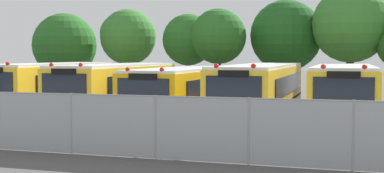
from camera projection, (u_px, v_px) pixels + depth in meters
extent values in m
plane|color=#514F4C|center=(223.00, 122.00, 22.98)|extent=(160.00, 160.00, 0.00)
cube|color=yellow|center=(52.00, 87.00, 25.27)|extent=(2.57, 9.27, 2.19)
cube|color=white|center=(52.00, 64.00, 25.20)|extent=(2.52, 9.09, 0.12)
cube|color=black|center=(77.00, 80.00, 25.19)|extent=(0.10, 7.22, 0.79)
cube|color=black|center=(33.00, 80.00, 25.88)|extent=(0.10, 7.22, 0.79)
cube|color=black|center=(52.00, 96.00, 25.29)|extent=(2.59, 9.37, 0.10)
sphere|color=red|center=(8.00, 64.00, 20.70)|extent=(0.18, 0.18, 0.18)
cylinder|color=black|center=(35.00, 113.00, 21.93)|extent=(0.29, 1.00, 1.00)
cylinder|color=black|center=(97.00, 101.00, 27.74)|extent=(0.29, 1.00, 1.00)
cylinder|color=black|center=(62.00, 100.00, 28.34)|extent=(0.29, 1.00, 1.00)
cube|color=yellow|center=(118.00, 89.00, 24.34)|extent=(2.63, 9.70, 2.16)
cube|color=white|center=(118.00, 65.00, 24.27)|extent=(2.58, 9.50, 0.12)
cube|color=black|center=(64.00, 119.00, 19.74)|extent=(2.47, 0.22, 0.36)
cube|color=black|center=(64.00, 87.00, 19.71)|extent=(1.98, 0.11, 1.04)
cube|color=black|center=(144.00, 82.00, 24.24)|extent=(0.21, 7.52, 0.78)
cube|color=black|center=(99.00, 81.00, 24.98)|extent=(0.21, 7.52, 0.78)
cube|color=black|center=(118.00, 97.00, 24.37)|extent=(2.66, 9.79, 0.10)
sphere|color=red|center=(81.00, 65.00, 19.62)|extent=(0.18, 0.18, 0.18)
sphere|color=red|center=(51.00, 65.00, 20.02)|extent=(0.18, 0.18, 0.18)
cube|color=black|center=(64.00, 72.00, 19.67)|extent=(1.09, 0.10, 0.24)
cylinder|color=black|center=(105.00, 117.00, 20.82)|extent=(0.30, 1.01, 1.00)
cylinder|color=black|center=(61.00, 115.00, 21.47)|extent=(0.30, 1.01, 1.00)
cylinder|color=black|center=(161.00, 103.00, 26.95)|extent=(0.30, 1.01, 1.00)
cylinder|color=black|center=(125.00, 102.00, 27.60)|extent=(0.30, 1.01, 1.00)
cube|color=#EAA80C|center=(184.00, 92.00, 23.26)|extent=(2.79, 9.51, 2.00)
cube|color=white|center=(184.00, 69.00, 23.19)|extent=(2.74, 9.32, 0.12)
cube|color=black|center=(143.00, 123.00, 18.76)|extent=(2.59, 0.23, 0.36)
cube|color=black|center=(143.00, 91.00, 18.73)|extent=(2.08, 0.12, 0.96)
cube|color=black|center=(212.00, 85.00, 23.13)|extent=(0.24, 7.36, 0.72)
cube|color=black|center=(160.00, 84.00, 23.92)|extent=(0.24, 7.36, 0.72)
cube|color=black|center=(184.00, 100.00, 23.28)|extent=(2.82, 9.60, 0.10)
sphere|color=red|center=(162.00, 70.00, 18.63)|extent=(0.18, 0.18, 0.18)
sphere|color=red|center=(128.00, 69.00, 19.06)|extent=(0.18, 0.18, 0.18)
cube|color=black|center=(143.00, 77.00, 18.69)|extent=(1.14, 0.11, 0.24)
cylinder|color=black|center=(184.00, 120.00, 19.81)|extent=(0.31, 1.01, 1.00)
cylinder|color=black|center=(132.00, 118.00, 20.50)|extent=(0.31, 1.01, 1.00)
cylinder|color=black|center=(223.00, 105.00, 25.74)|extent=(0.31, 1.01, 1.00)
cylinder|color=black|center=(181.00, 104.00, 26.43)|extent=(0.31, 1.01, 1.00)
cube|color=yellow|center=(262.00, 91.00, 22.39)|extent=(2.67, 11.25, 2.18)
cube|color=white|center=(262.00, 66.00, 22.32)|extent=(2.62, 11.02, 0.12)
cube|color=black|center=(233.00, 129.00, 17.07)|extent=(2.42, 0.22, 0.36)
cube|color=black|center=(233.00, 91.00, 17.03)|extent=(1.95, 0.11, 1.04)
cube|color=black|center=(290.00, 84.00, 22.29)|extent=(0.27, 8.72, 0.78)
cube|color=black|center=(237.00, 83.00, 23.02)|extent=(0.27, 8.72, 0.78)
cube|color=black|center=(262.00, 101.00, 22.42)|extent=(2.70, 11.36, 0.10)
sphere|color=red|center=(253.00, 66.00, 16.94)|extent=(0.18, 0.18, 0.18)
sphere|color=red|center=(216.00, 66.00, 17.34)|extent=(0.18, 0.18, 0.18)
cube|color=black|center=(233.00, 74.00, 16.99)|extent=(1.07, 0.11, 0.24)
cylinder|color=black|center=(270.00, 126.00, 18.15)|extent=(0.31, 1.01, 1.00)
cylinder|color=black|center=(215.00, 123.00, 18.78)|extent=(0.31, 1.01, 1.00)
cylinder|color=black|center=(294.00, 105.00, 25.74)|extent=(0.31, 1.01, 1.00)
cylinder|color=black|center=(254.00, 104.00, 26.37)|extent=(0.31, 1.01, 1.00)
cube|color=yellow|center=(344.00, 93.00, 21.39)|extent=(2.56, 10.05, 2.16)
cube|color=white|center=(344.00, 67.00, 21.32)|extent=(2.51, 9.85, 0.12)
cube|color=black|center=(342.00, 131.00, 16.61)|extent=(2.45, 0.20, 0.36)
cube|color=black|center=(343.00, 93.00, 16.57)|extent=(1.97, 0.09, 1.03)
cube|color=black|center=(374.00, 85.00, 21.30)|extent=(0.17, 7.81, 0.78)
cube|color=black|center=(315.00, 84.00, 22.01)|extent=(0.17, 7.81, 0.78)
cube|color=black|center=(344.00, 103.00, 21.42)|extent=(2.59, 10.15, 0.10)
sphere|color=red|center=(365.00, 67.00, 16.49)|extent=(0.18, 0.18, 0.18)
sphere|color=red|center=(323.00, 67.00, 16.88)|extent=(0.18, 0.18, 0.18)
cube|color=black|center=(344.00, 75.00, 16.53)|extent=(1.08, 0.10, 0.24)
cylinder|color=black|center=(374.00, 127.00, 17.70)|extent=(0.30, 1.00, 1.00)
cylinder|color=black|center=(313.00, 125.00, 18.32)|extent=(0.30, 1.00, 1.00)
cylinder|color=black|center=(367.00, 108.00, 24.19)|extent=(0.30, 1.00, 1.00)
cylinder|color=black|center=(322.00, 107.00, 24.82)|extent=(0.30, 1.00, 1.00)
cylinder|color=#4C3823|center=(65.00, 84.00, 35.14)|extent=(0.44, 0.44, 2.11)
sphere|color=#286623|center=(65.00, 45.00, 34.97)|extent=(4.45, 4.45, 4.45)
sphere|color=#286623|center=(71.00, 45.00, 35.26)|extent=(3.03, 3.03, 3.03)
cylinder|color=#4C3823|center=(128.00, 79.00, 34.33)|extent=(0.38, 0.38, 2.88)
sphere|color=#387A2D|center=(128.00, 37.00, 34.15)|extent=(3.81, 3.81, 3.81)
sphere|color=#387A2D|center=(119.00, 33.00, 34.12)|extent=(2.55, 2.55, 2.55)
cylinder|color=#4C3823|center=(188.00, 80.00, 33.90)|extent=(0.36, 0.36, 2.80)
sphere|color=#286623|center=(188.00, 40.00, 33.73)|extent=(3.49, 3.49, 3.49)
sphere|color=#286623|center=(194.00, 39.00, 33.27)|extent=(2.77, 2.77, 2.77)
cylinder|color=#4C3823|center=(218.00, 80.00, 32.37)|extent=(0.32, 0.32, 2.94)
sphere|color=#286623|center=(219.00, 36.00, 32.19)|extent=(3.59, 3.59, 3.59)
sphere|color=#286623|center=(220.00, 38.00, 32.12)|extent=(2.78, 2.78, 2.78)
cylinder|color=#4C3823|center=(285.00, 82.00, 32.80)|extent=(0.37, 0.37, 2.60)
sphere|color=#1E561E|center=(286.00, 36.00, 32.61)|extent=(4.67, 4.67, 4.67)
sphere|color=#1E561E|center=(279.00, 33.00, 33.11)|extent=(3.73, 3.73, 3.73)
cylinder|color=#4C3823|center=(350.00, 79.00, 30.54)|extent=(0.47, 0.47, 3.18)
sphere|color=#387A2D|center=(351.00, 24.00, 30.33)|extent=(4.66, 4.66, 4.66)
sphere|color=#387A2D|center=(361.00, 19.00, 29.91)|extent=(3.04, 3.04, 3.04)
cylinder|color=#9EA0A3|center=(71.00, 124.00, 15.39)|extent=(0.07, 0.07, 1.89)
cylinder|color=#9EA0A3|center=(155.00, 127.00, 14.62)|extent=(0.07, 0.07, 1.89)
cylinder|color=#9EA0A3|center=(249.00, 131.00, 13.85)|extent=(0.07, 0.07, 1.89)
cylinder|color=#9EA0A3|center=(353.00, 136.00, 13.08)|extent=(0.07, 0.07, 1.89)
cube|color=#ADB2B7|center=(155.00, 127.00, 14.62)|extent=(22.09, 0.02, 1.85)
cylinder|color=#9EA0A3|center=(155.00, 96.00, 14.56)|extent=(22.09, 0.04, 0.04)
cone|color=#EA5914|center=(175.00, 145.00, 15.31)|extent=(0.44, 0.44, 0.58)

